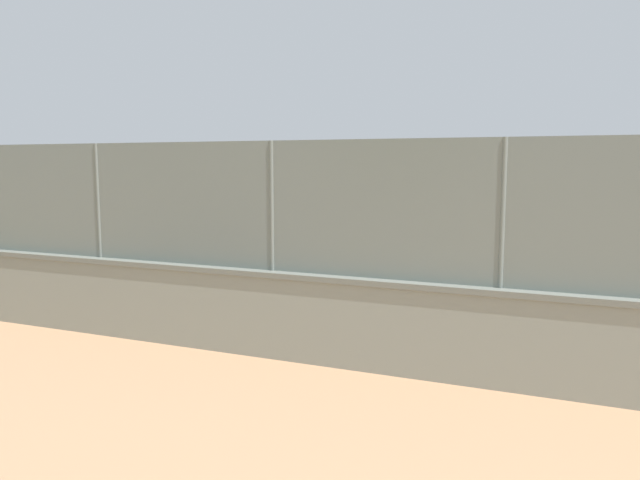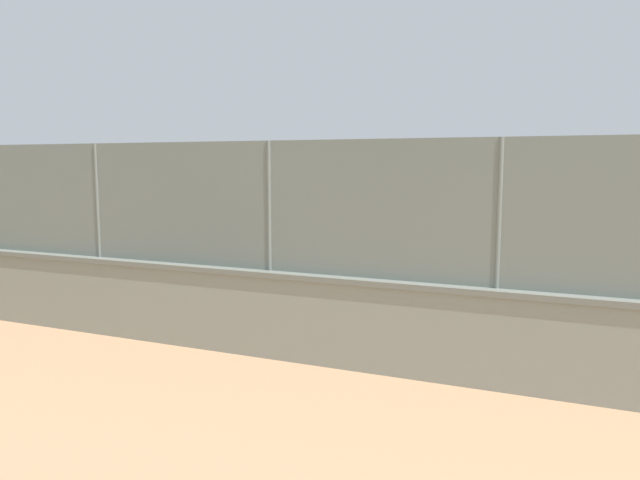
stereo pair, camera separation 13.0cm
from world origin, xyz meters
name	(u,v)px [view 2 (the right image)]	position (x,y,z in m)	size (l,w,h in m)	color
ground_plane	(376,256)	(0.00, 0.00, 0.00)	(260.00, 260.00, 0.00)	tan
perimeter_wall	(181,303)	(-0.23, 10.06, 0.65)	(29.87, 0.96, 1.30)	gray
fence_panel_on_wall	(178,203)	(-0.23, 10.06, 2.24)	(29.33, 0.58, 1.90)	slate
player_crossing_court	(400,223)	(-0.29, -1.43, 0.92)	(1.11, 0.70, 1.57)	#B2B2B2
player_near_wall_returning	(408,260)	(-2.87, 6.31, 0.98)	(0.71, 1.09, 1.65)	#B2B2B2
player_at_service_line	(303,246)	(-0.21, 5.56, 1.00)	(1.07, 0.79, 1.70)	black
sports_ball	(419,211)	(-1.24, -0.37, 1.43)	(0.13, 0.13, 0.13)	#3399D8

